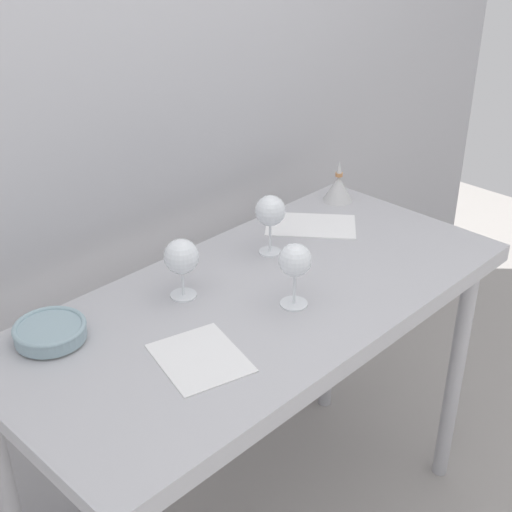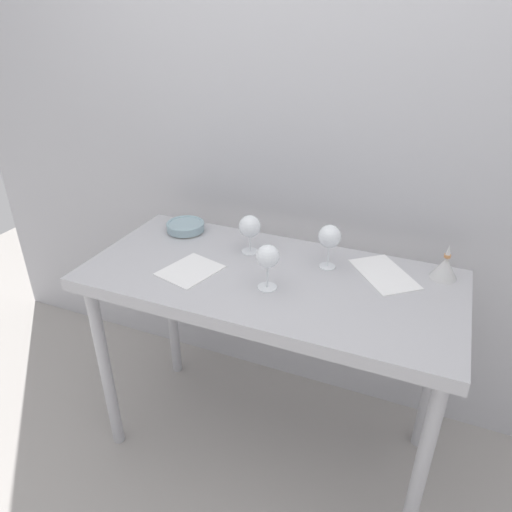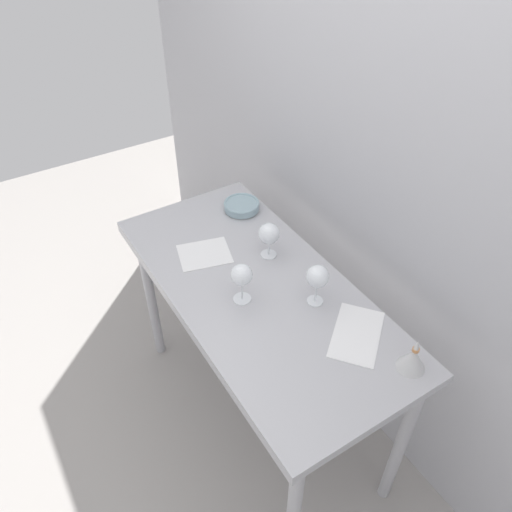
% 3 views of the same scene
% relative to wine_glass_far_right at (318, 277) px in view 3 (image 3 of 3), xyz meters
% --- Properties ---
extents(ground_plane, '(6.00, 6.00, 0.00)m').
position_rel_wine_glass_far_right_xyz_m(ground_plane, '(-0.18, -0.14, -1.03)').
color(ground_plane, '#9F9A95').
extents(back_wall, '(3.80, 0.04, 2.60)m').
position_rel_wine_glass_far_right_xyz_m(back_wall, '(-0.18, 0.35, 0.27)').
color(back_wall, '#B2B2B7').
rests_on(back_wall, ground_plane).
extents(steel_counter, '(1.40, 0.65, 0.90)m').
position_rel_wine_glass_far_right_xyz_m(steel_counter, '(-0.18, -0.14, -0.23)').
color(steel_counter, '#AFAFB4').
rests_on(steel_counter, ground_plane).
extents(wine_glass_far_right, '(0.09, 0.09, 0.17)m').
position_rel_wine_glass_far_right_xyz_m(wine_glass_far_right, '(0.00, 0.00, 0.00)').
color(wine_glass_far_right, white).
rests_on(wine_glass_far_right, steel_counter).
extents(wine_glass_near_center, '(0.08, 0.08, 0.17)m').
position_rel_wine_glass_far_right_xyz_m(wine_glass_near_center, '(-0.16, -0.23, -0.00)').
color(wine_glass_near_center, white).
rests_on(wine_glass_near_center, steel_counter).
extents(wine_glass_far_left, '(0.09, 0.09, 0.16)m').
position_rel_wine_glass_far_right_xyz_m(wine_glass_far_left, '(-0.32, -0.00, -0.02)').
color(wine_glass_far_left, white).
rests_on(wine_glass_far_left, steel_counter).
extents(tasting_sheet_upper, '(0.30, 0.31, 0.00)m').
position_rel_wine_glass_far_right_xyz_m(tasting_sheet_upper, '(0.21, 0.03, -0.12)').
color(tasting_sheet_upper, white).
rests_on(tasting_sheet_upper, steel_counter).
extents(tasting_sheet_lower, '(0.23, 0.25, 0.00)m').
position_rel_wine_glass_far_right_xyz_m(tasting_sheet_lower, '(-0.47, -0.23, -0.12)').
color(tasting_sheet_lower, white).
rests_on(tasting_sheet_lower, steel_counter).
extents(tasting_bowl, '(0.17, 0.17, 0.04)m').
position_rel_wine_glass_far_right_xyz_m(tasting_bowl, '(-0.66, 0.07, -0.10)').
color(tasting_bowl, beige).
rests_on(tasting_bowl, steel_counter).
extents(decanter_funnel, '(0.10, 0.10, 0.13)m').
position_rel_wine_glass_far_right_xyz_m(decanter_funnel, '(0.41, 0.09, -0.08)').
color(decanter_funnel, silver).
rests_on(decanter_funnel, steel_counter).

